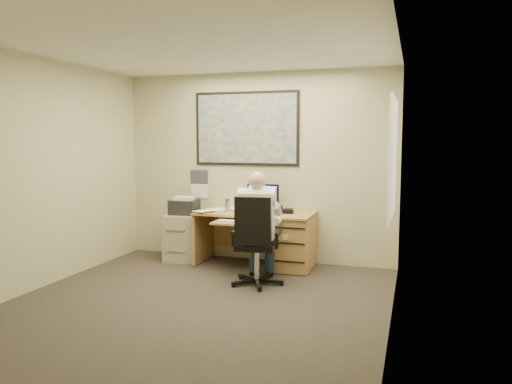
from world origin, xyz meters
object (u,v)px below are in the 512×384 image
(filing_cabinet, at_px, (185,233))
(desk, at_px, (279,235))
(office_chair, at_px, (255,259))
(person, at_px, (258,228))

(filing_cabinet, bearing_deg, desk, -4.90)
(office_chair, distance_m, person, 0.37)
(desk, relative_size, office_chair, 1.47)
(filing_cabinet, distance_m, office_chair, 1.67)
(filing_cabinet, bearing_deg, office_chair, -38.75)
(desk, distance_m, person, 0.88)
(filing_cabinet, xyz_separation_m, person, (1.39, -0.86, 0.29))
(filing_cabinet, relative_size, person, 0.68)
(filing_cabinet, distance_m, person, 1.65)
(person, bearing_deg, desk, 79.34)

